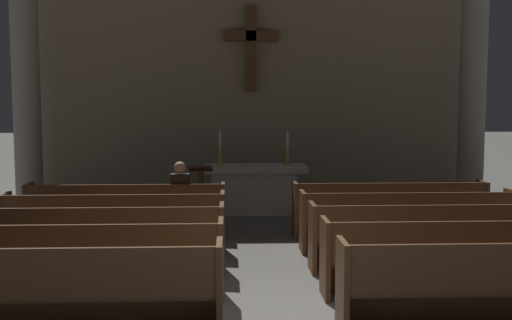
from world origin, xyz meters
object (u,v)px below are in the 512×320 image
object	(u,v)px
pew_left_row_5	(127,210)
pew_right_row_4	(408,221)
pew_right_row_2	(462,257)
column_right_third	(473,82)
pew_left_row_3	(99,240)
pew_right_row_1	(503,284)
pew_right_row_3	(431,236)
pew_left_row_1	(53,290)
column_left_third	(26,81)
candlestick_left	(220,155)
lone_worshipper	(181,197)
candlestick_right	(287,154)
lectern	(201,196)
pew_right_row_5	(389,208)
pew_left_row_2	(80,261)
pew_left_row_4	(115,223)
altar	(254,188)

from	to	relation	value
pew_left_row_5	pew_right_row_4	distance (m)	4.70
pew_right_row_2	column_right_third	distance (m)	7.01
pew_left_row_3	pew_right_row_1	xyz separation A→B (m)	(4.56, -2.27, 0.00)
pew_right_row_3	column_right_third	bearing A→B (deg)	63.51
pew_left_row_1	pew_left_row_5	world-z (taller)	same
pew_right_row_3	column_right_third	xyz separation A→B (m)	(2.49, 5.01, 2.28)
pew_right_row_1	pew_right_row_2	bearing A→B (deg)	90.00
column_left_third	candlestick_left	world-z (taller)	column_left_third
pew_left_row_1	lone_worshipper	xyz separation A→B (m)	(0.92, 4.58, 0.22)
pew_left_row_3	candlestick_right	xyz separation A→B (m)	(2.98, 4.52, 0.76)
pew_left_row_3	column_right_third	world-z (taller)	column_right_third
candlestick_left	lectern	bearing A→B (deg)	-106.39
pew_left_row_3	lone_worshipper	xyz separation A→B (m)	(0.92, 2.31, 0.22)
pew_right_row_5	candlestick_right	distance (m)	2.86
column_right_third	pew_left_row_2	bearing A→B (deg)	-138.98
pew_left_row_2	pew_right_row_4	size ratio (longest dim) A/B	1.00
pew_left_row_1	pew_left_row_2	distance (m)	1.13
pew_left_row_1	column_left_third	world-z (taller)	column_left_third
pew_right_row_2	lone_worshipper	size ratio (longest dim) A/B	2.56
pew_left_row_2	lectern	bearing A→B (deg)	74.59
pew_left_row_1	pew_left_row_3	bearing A→B (deg)	90.00
pew_right_row_5	candlestick_left	xyz separation A→B (m)	(-2.98, 2.25, 0.76)
candlestick_left	column_right_third	bearing A→B (deg)	5.04
pew_left_row_2	pew_left_row_4	size ratio (longest dim) A/B	1.00
altar	pew_right_row_3	bearing A→B (deg)	-63.23
pew_right_row_1	pew_left_row_2	bearing A→B (deg)	166.04
candlestick_right	pew_right_row_5	bearing A→B (deg)	-54.95
pew_right_row_2	candlestick_left	size ratio (longest dim) A/B	4.82
column_right_third	pew_right_row_2	bearing A→B (deg)	-112.11
candlestick_right	pew_right_row_2	bearing A→B (deg)	-74.38
pew_right_row_5	candlestick_right	bearing A→B (deg)	125.05
pew_right_row_3	lectern	distance (m)	4.71
pew_left_row_4	altar	world-z (taller)	altar
pew_right_row_1	lone_worshipper	size ratio (longest dim) A/B	2.56
altar	lectern	distance (m)	1.60
pew_left_row_4	pew_right_row_1	xyz separation A→B (m)	(4.56, -3.40, 0.00)
candlestick_right	lone_worshipper	bearing A→B (deg)	-132.91
pew_left_row_2	candlestick_right	distance (m)	6.44
pew_right_row_5	column_left_third	xyz separation A→B (m)	(-7.06, 2.74, 2.28)
pew_left_row_3	pew_left_row_4	size ratio (longest dim) A/B	1.00
pew_right_row_2	lectern	size ratio (longest dim) A/B	2.93
pew_left_row_3	lectern	distance (m)	3.54
column_left_third	pew_left_row_4	bearing A→B (deg)	-57.20
pew_left_row_3	candlestick_right	bearing A→B (deg)	56.61
pew_left_row_1	pew_left_row_5	distance (m)	4.54
pew_right_row_5	column_left_third	bearing A→B (deg)	158.80
pew_left_row_4	pew_right_row_2	bearing A→B (deg)	-26.44
lone_worshipper	candlestick_right	bearing A→B (deg)	47.09
pew_right_row_3	pew_left_row_2	bearing A→B (deg)	-166.04
pew_left_row_3	column_left_third	size ratio (longest dim) A/B	0.59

